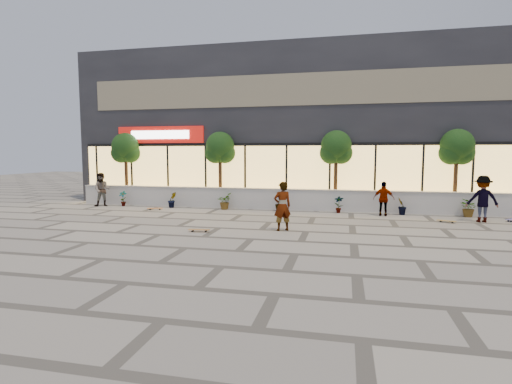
% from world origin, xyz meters
% --- Properties ---
extents(ground, '(80.00, 80.00, 0.00)m').
position_xyz_m(ground, '(0.00, 0.00, 0.00)').
color(ground, '#9E9889').
rests_on(ground, ground).
extents(planter_wall, '(22.00, 0.42, 1.04)m').
position_xyz_m(planter_wall, '(0.00, 7.00, 0.52)').
color(planter_wall, beige).
rests_on(planter_wall, ground).
extents(retail_building, '(24.00, 9.17, 8.50)m').
position_xyz_m(retail_building, '(-0.00, 12.49, 4.25)').
color(retail_building, black).
rests_on(retail_building, ground).
extents(shrub_a, '(0.43, 0.29, 0.81)m').
position_xyz_m(shrub_a, '(-8.50, 6.45, 0.41)').
color(shrub_a, '#103411').
rests_on(shrub_a, ground).
extents(shrub_b, '(0.57, 0.57, 0.81)m').
position_xyz_m(shrub_b, '(-5.70, 6.45, 0.41)').
color(shrub_b, '#103411').
rests_on(shrub_b, ground).
extents(shrub_c, '(0.68, 0.77, 0.81)m').
position_xyz_m(shrub_c, '(-2.90, 6.45, 0.41)').
color(shrub_c, '#103411').
rests_on(shrub_c, ground).
extents(shrub_d, '(0.64, 0.64, 0.81)m').
position_xyz_m(shrub_d, '(-0.10, 6.45, 0.41)').
color(shrub_d, '#103411').
rests_on(shrub_d, ground).
extents(shrub_e, '(0.46, 0.35, 0.81)m').
position_xyz_m(shrub_e, '(2.70, 6.45, 0.41)').
color(shrub_e, '#103411').
rests_on(shrub_e, ground).
extents(shrub_f, '(0.55, 0.57, 0.81)m').
position_xyz_m(shrub_f, '(5.50, 6.45, 0.41)').
color(shrub_f, '#103411').
rests_on(shrub_f, ground).
extents(shrub_g, '(0.77, 0.84, 0.81)m').
position_xyz_m(shrub_g, '(8.30, 6.45, 0.41)').
color(shrub_g, '#103411').
rests_on(shrub_g, ground).
extents(tree_west, '(1.60, 1.50, 3.92)m').
position_xyz_m(tree_west, '(-9.00, 7.70, 2.99)').
color(tree_west, '#432C17').
rests_on(tree_west, ground).
extents(tree_midwest, '(1.60, 1.50, 3.92)m').
position_xyz_m(tree_midwest, '(-3.50, 7.70, 2.99)').
color(tree_midwest, '#432C17').
rests_on(tree_midwest, ground).
extents(tree_mideast, '(1.60, 1.50, 3.92)m').
position_xyz_m(tree_mideast, '(2.50, 7.70, 2.99)').
color(tree_mideast, '#432C17').
rests_on(tree_mideast, ground).
extents(tree_east, '(1.60, 1.50, 3.92)m').
position_xyz_m(tree_east, '(8.00, 7.70, 2.99)').
color(tree_east, '#432C17').
rests_on(tree_east, ground).
extents(skater_center, '(0.77, 0.68, 1.78)m').
position_xyz_m(skater_center, '(0.77, 1.66, 0.89)').
color(skater_center, silver).
rests_on(skater_center, ground).
extents(skater_left, '(1.04, 0.94, 1.76)m').
position_xyz_m(skater_left, '(-9.50, 6.12, 0.88)').
color(skater_left, '#988F62').
rests_on(skater_left, ground).
extents(skater_right_near, '(0.94, 0.49, 1.54)m').
position_xyz_m(skater_right_near, '(4.66, 5.95, 0.77)').
color(skater_right_near, silver).
rests_on(skater_right_near, ground).
extents(skater_right_far, '(1.23, 0.72, 1.90)m').
position_xyz_m(skater_right_far, '(8.43, 5.22, 0.95)').
color(skater_right_far, maroon).
rests_on(skater_right_far, ground).
extents(skateboard_center, '(0.80, 0.29, 0.09)m').
position_xyz_m(skateboard_center, '(-2.09, 0.75, 0.08)').
color(skateboard_center, olive).
rests_on(skateboard_center, ground).
extents(skateboard_left, '(0.78, 0.43, 0.09)m').
position_xyz_m(skateboard_left, '(-6.18, 5.48, 0.08)').
color(skateboard_left, orange).
rests_on(skateboard_left, ground).
extents(skateboard_right_near, '(0.73, 0.47, 0.09)m').
position_xyz_m(skateboard_right_near, '(7.00, 4.73, 0.07)').
color(skateboard_right_near, olive).
rests_on(skateboard_right_near, ground).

